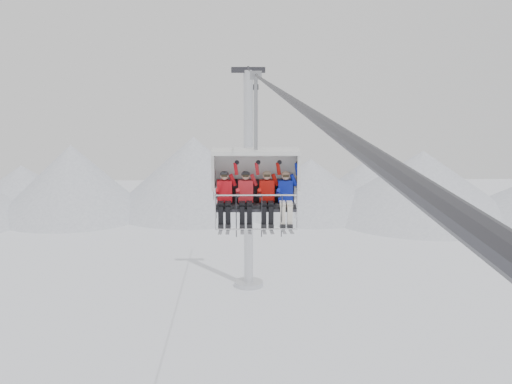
{
  "coord_description": "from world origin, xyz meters",
  "views": [
    {
      "loc": [
        -0.34,
        -16.25,
        13.53
      ],
      "look_at": [
        0.0,
        0.0,
        10.33
      ],
      "focal_mm": 45.0,
      "sensor_mm": 36.0,
      "label": 1
    }
  ],
  "objects_px": {
    "skier_far_left": "(225,197)",
    "skier_center_left": "(246,197)",
    "chairlift_carrier": "(256,177)",
    "skier_center_right": "(267,196)",
    "lift_tower_right": "(248,195)",
    "skier_far_right": "(286,197)"
  },
  "relations": [
    {
      "from": "lift_tower_right",
      "to": "skier_far_right",
      "type": "bearing_deg",
      "value": -87.97
    },
    {
      "from": "skier_center_right",
      "to": "skier_far_right",
      "type": "height_order",
      "value": "skier_center_right"
    },
    {
      "from": "skier_center_right",
      "to": "skier_far_right",
      "type": "distance_m",
      "value": 0.49
    },
    {
      "from": "lift_tower_right",
      "to": "skier_center_right",
      "type": "distance_m",
      "value": 22.35
    },
    {
      "from": "lift_tower_right",
      "to": "skier_far_right",
      "type": "xyz_separation_m",
      "value": [
        0.78,
        -21.91,
        4.41
      ]
    },
    {
      "from": "chairlift_carrier",
      "to": "skier_far_left",
      "type": "distance_m",
      "value": 0.99
    },
    {
      "from": "lift_tower_right",
      "to": "chairlift_carrier",
      "type": "distance_m",
      "value": 22.15
    },
    {
      "from": "skier_center_left",
      "to": "skier_center_right",
      "type": "xyz_separation_m",
      "value": [
        0.55,
        0.0,
        0.0
      ]
    },
    {
      "from": "skier_center_right",
      "to": "chairlift_carrier",
      "type": "bearing_deg",
      "value": 133.48
    },
    {
      "from": "chairlift_carrier",
      "to": "skier_center_left",
      "type": "bearing_deg",
      "value": -131.15
    },
    {
      "from": "lift_tower_right",
      "to": "skier_far_right",
      "type": "height_order",
      "value": "lift_tower_right"
    },
    {
      "from": "skier_far_left",
      "to": "skier_center_left",
      "type": "bearing_deg",
      "value": 0.0
    },
    {
      "from": "chairlift_carrier",
      "to": "skier_center_right",
      "type": "relative_size",
      "value": 2.36
    },
    {
      "from": "skier_far_left",
      "to": "chairlift_carrier",
      "type": "bearing_deg",
      "value": 20.44
    },
    {
      "from": "skier_center_right",
      "to": "skier_far_right",
      "type": "relative_size",
      "value": 1.0
    },
    {
      "from": "chairlift_carrier",
      "to": "skier_center_right",
      "type": "xyz_separation_m",
      "value": [
        0.29,
        -0.3,
        -0.46
      ]
    },
    {
      "from": "lift_tower_right",
      "to": "skier_center_right",
      "type": "xyz_separation_m",
      "value": [
        0.29,
        -21.91,
        4.41
      ]
    },
    {
      "from": "skier_far_left",
      "to": "skier_center_left",
      "type": "relative_size",
      "value": 1.0
    },
    {
      "from": "chairlift_carrier",
      "to": "skier_center_right",
      "type": "bearing_deg",
      "value": -46.52
    },
    {
      "from": "skier_center_right",
      "to": "skier_far_right",
      "type": "bearing_deg",
      "value": -0.17
    },
    {
      "from": "chairlift_carrier",
      "to": "skier_center_right",
      "type": "distance_m",
      "value": 0.62
    },
    {
      "from": "lift_tower_right",
      "to": "skier_center_right",
      "type": "height_order",
      "value": "lift_tower_right"
    }
  ]
}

